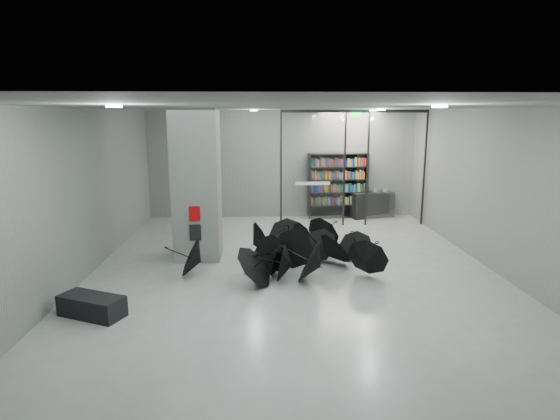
{
  "coord_description": "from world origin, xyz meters",
  "views": [
    {
      "loc": [
        -0.79,
        -10.22,
        3.85
      ],
      "look_at": [
        -0.3,
        1.5,
        1.4
      ],
      "focal_mm": 29.51,
      "sensor_mm": 36.0,
      "label": 1
    }
  ],
  "objects_px": {
    "bench": "(92,306)",
    "umbrella_cluster": "(295,256)",
    "shop_counter": "(372,205)",
    "bookshelf": "(338,186)",
    "column": "(197,185)"
  },
  "relations": [
    {
      "from": "bookshelf",
      "to": "umbrella_cluster",
      "type": "distance_m",
      "value": 6.16
    },
    {
      "from": "column",
      "to": "bookshelf",
      "type": "height_order",
      "value": "column"
    },
    {
      "from": "column",
      "to": "bench",
      "type": "xyz_separation_m",
      "value": [
        -1.59,
        -3.73,
        -1.79
      ]
    },
    {
      "from": "bench",
      "to": "bookshelf",
      "type": "distance_m",
      "value": 10.54
    },
    {
      "from": "bench",
      "to": "shop_counter",
      "type": "height_order",
      "value": "shop_counter"
    },
    {
      "from": "bookshelf",
      "to": "shop_counter",
      "type": "xyz_separation_m",
      "value": [
        1.31,
        -0.0,
        -0.73
      ]
    },
    {
      "from": "shop_counter",
      "to": "bench",
      "type": "bearing_deg",
      "value": -146.41
    },
    {
      "from": "column",
      "to": "shop_counter",
      "type": "relative_size",
      "value": 2.48
    },
    {
      "from": "bookshelf",
      "to": "shop_counter",
      "type": "bearing_deg",
      "value": -5.47
    },
    {
      "from": "shop_counter",
      "to": "umbrella_cluster",
      "type": "xyz_separation_m",
      "value": [
        -3.35,
        -5.74,
        -0.18
      ]
    },
    {
      "from": "column",
      "to": "bench",
      "type": "distance_m",
      "value": 4.43
    },
    {
      "from": "bench",
      "to": "umbrella_cluster",
      "type": "xyz_separation_m",
      "value": [
        4.14,
        2.74,
        0.1
      ]
    },
    {
      "from": "bookshelf",
      "to": "umbrella_cluster",
      "type": "height_order",
      "value": "bookshelf"
    },
    {
      "from": "bench",
      "to": "bookshelf",
      "type": "xyz_separation_m",
      "value": [
        6.18,
        8.48,
        1.01
      ]
    },
    {
      "from": "bench",
      "to": "umbrella_cluster",
      "type": "distance_m",
      "value": 4.97
    }
  ]
}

